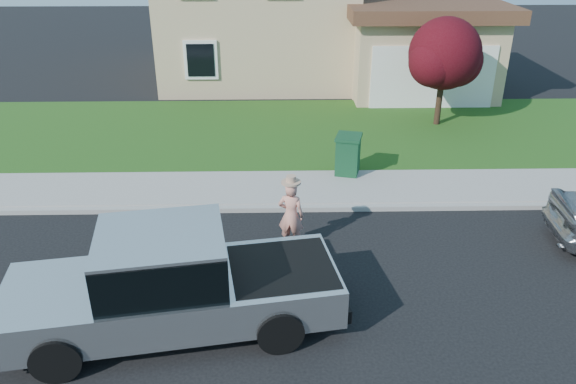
{
  "coord_description": "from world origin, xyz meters",
  "views": [
    {
      "loc": [
        0.71,
        -9.39,
        6.47
      ],
      "look_at": [
        0.95,
        1.48,
        1.2
      ],
      "focal_mm": 35.0,
      "sensor_mm": 36.0,
      "label": 1
    }
  ],
  "objects_px": {
    "woman": "(291,214)",
    "ornamental_tree": "(445,57)",
    "trash_bin": "(348,154)",
    "pickup_truck": "(172,285)"
  },
  "relations": [
    {
      "from": "pickup_truck",
      "to": "ornamental_tree",
      "type": "height_order",
      "value": "ornamental_tree"
    },
    {
      "from": "woman",
      "to": "ornamental_tree",
      "type": "xyz_separation_m",
      "value": [
        5.31,
        7.89,
        1.6
      ]
    },
    {
      "from": "ornamental_tree",
      "to": "trash_bin",
      "type": "bearing_deg",
      "value": -130.7
    },
    {
      "from": "pickup_truck",
      "to": "woman",
      "type": "xyz_separation_m",
      "value": [
        2.1,
        2.66,
        -0.08
      ]
    },
    {
      "from": "trash_bin",
      "to": "pickup_truck",
      "type": "bearing_deg",
      "value": -106.14
    },
    {
      "from": "ornamental_tree",
      "to": "trash_bin",
      "type": "distance_m",
      "value": 5.85
    },
    {
      "from": "pickup_truck",
      "to": "trash_bin",
      "type": "distance_m",
      "value": 7.35
    },
    {
      "from": "pickup_truck",
      "to": "trash_bin",
      "type": "xyz_separation_m",
      "value": [
        3.76,
        6.32,
        -0.19
      ]
    },
    {
      "from": "pickup_truck",
      "to": "woman",
      "type": "distance_m",
      "value": 3.39
    },
    {
      "from": "pickup_truck",
      "to": "ornamental_tree",
      "type": "relative_size",
      "value": 1.67
    }
  ]
}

